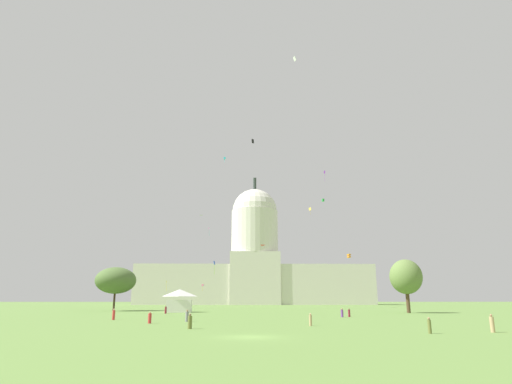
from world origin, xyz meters
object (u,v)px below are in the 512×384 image
person_purple_mid_center (342,313)px  kite_pink_low (203,285)px  person_red_mid_right (114,315)px  person_maroon_front_right (166,310)px  person_tan_aisle_center (492,324)px  kite_violet_high (325,174)px  kite_black_high (253,141)px  kite_gold_high (310,209)px  person_maroon_near_tree_west (349,313)px  kite_blue_low (214,265)px  kite_yellow_low (166,283)px  kite_red_low (261,246)px  person_grey_front_center (187,316)px  capitol_building (255,265)px  person_olive_lawn_far_right (190,322)px  event_tent (180,301)px  kite_green_high (323,200)px  kite_magenta_high (210,230)px  person_tan_near_tree_east (310,320)px  tree_east_mid (406,277)px  person_olive_deep_crowd (429,326)px  kite_lime_high (201,216)px  kite_white_high (295,59)px  kite_orange_mid (349,256)px  kite_cyan_high (225,158)px  person_red_back_left (150,318)px

person_purple_mid_center → kite_pink_low: size_ratio=0.49×
person_red_mid_right → person_maroon_front_right: (2.94, 27.90, -0.03)m
person_tan_aisle_center → kite_violet_high: bearing=-130.6°
kite_black_high → kite_violet_high: size_ratio=0.25×
person_maroon_front_right → kite_gold_high: size_ratio=0.45×
person_maroon_near_tree_west → person_tan_aisle_center: bearing=99.4°
kite_violet_high → kite_black_high: bearing=113.1°
kite_blue_low → kite_violet_high: size_ratio=0.87×
kite_yellow_low → person_maroon_front_right: bearing=50.8°
kite_red_low → person_tan_aisle_center: bearing=-0.1°
person_grey_front_center → person_maroon_near_tree_west: 31.13m
capitol_building → person_grey_front_center: 174.26m
person_olive_lawn_far_right → person_tan_aisle_center: (30.19, -5.70, 0.07)m
event_tent → kite_green_high: (50.83, 79.99, 43.76)m
kite_blue_low → kite_black_high: (10.92, -29.70, 28.03)m
person_maroon_near_tree_west → kite_black_high: bearing=-49.1°
kite_red_low → person_maroon_front_right: bearing=-153.5°
kite_gold_high → kite_magenta_high: bearing=-126.7°
person_tan_near_tree_east → capitol_building: bearing=-122.2°
tree_east_mid → kite_yellow_low: (-66.23, 59.34, 0.48)m
kite_red_low → kite_gold_high: bearing=137.9°
person_olive_deep_crowd → kite_lime_high: bearing=123.4°
person_tan_aisle_center → kite_blue_low: bearing=-105.6°
kite_yellow_low → kite_red_low: kite_red_low is taller
kite_white_high → kite_orange_mid: size_ratio=0.67×
kite_white_high → kite_orange_mid: 82.11m
kite_violet_high → person_maroon_near_tree_west: bearing=128.8°
person_maroon_front_right → kite_blue_low: bearing=-44.1°
kite_magenta_high → person_purple_mid_center: bearing=174.9°
kite_magenta_high → kite_cyan_high: kite_cyan_high is taller
event_tent → person_olive_deep_crowd: size_ratio=4.35×
person_olive_deep_crowd → kite_black_high: 71.86m
person_olive_deep_crowd → kite_pink_low: bearing=122.1°
event_tent → kite_orange_mid: 76.26m
person_red_back_left → kite_magenta_high: 148.42m
person_tan_aisle_center → kite_pink_low: bearing=-110.2°
person_tan_aisle_center → person_red_back_left: bearing=-60.7°
kite_yellow_low → tree_east_mid: bearing=88.5°
kite_black_high → kite_cyan_high: size_ratio=0.49×
capitol_building → tree_east_mid: capitol_building is taller
person_grey_front_center → kite_gold_high: bearing=88.8°
kite_red_low → kite_gold_high: kite_gold_high is taller
person_maroon_front_right → kite_orange_mid: 84.51m
person_grey_front_center → kite_red_low: kite_red_low is taller
person_tan_near_tree_east → person_red_back_left: bearing=-48.5°
person_maroon_front_right → kite_blue_low: kite_blue_low is taller
person_red_back_left → kite_violet_high: (44.76, 106.63, 52.08)m
kite_gold_high → person_tan_aisle_center: bearing=-24.4°
kite_magenta_high → event_tent: bearing=160.4°
person_maroon_front_right → kite_black_high: size_ratio=1.46×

